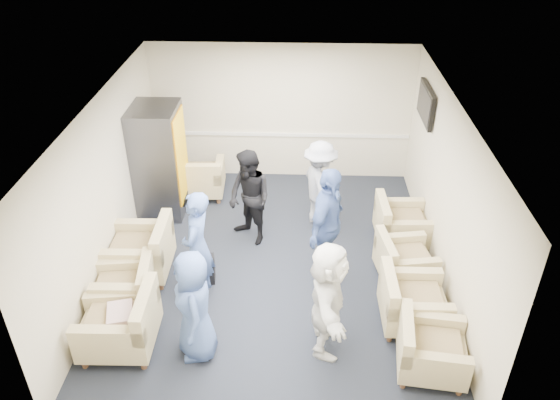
{
  "coord_description": "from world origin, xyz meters",
  "views": [
    {
      "loc": [
        0.35,
        -6.8,
        5.46
      ],
      "look_at": [
        0.08,
        0.2,
        1.11
      ],
      "focal_mm": 35.0,
      "sensor_mm": 36.0,
      "label": 1
    }
  ],
  "objects_px": {
    "armchair_left_near": "(123,325)",
    "armchair_corner": "(200,179)",
    "armchair_left_mid": "(127,291)",
    "vending_machine": "(160,161)",
    "person_mid_right": "(327,226)",
    "person_mid_left": "(198,247)",
    "armchair_left_far": "(143,253)",
    "armchair_right_midnear": "(409,303)",
    "armchair_right_near": "(427,350)",
    "armchair_right_far": "(399,224)",
    "person_front_left": "(194,306)",
    "person_back_right": "(320,185)",
    "armchair_right_midfar": "(402,262)",
    "person_back_left": "(250,198)",
    "person_front_right": "(328,299)"
  },
  "relations": [
    {
      "from": "armchair_right_far",
      "to": "person_front_right",
      "type": "relative_size",
      "value": 0.53
    },
    {
      "from": "armchair_corner",
      "to": "armchair_left_near",
      "type": "bearing_deg",
      "value": 81.69
    },
    {
      "from": "person_mid_right",
      "to": "person_back_left",
      "type": "bearing_deg",
      "value": 76.31
    },
    {
      "from": "person_front_left",
      "to": "person_back_right",
      "type": "bearing_deg",
      "value": 138.4
    },
    {
      "from": "person_mid_right",
      "to": "person_front_left",
      "type": "bearing_deg",
      "value": 156.66
    },
    {
      "from": "armchair_left_far",
      "to": "armchair_right_midnear",
      "type": "height_order",
      "value": "armchair_left_far"
    },
    {
      "from": "person_back_right",
      "to": "person_mid_right",
      "type": "xyz_separation_m",
      "value": [
        0.07,
        -1.42,
        0.14
      ]
    },
    {
      "from": "armchair_left_mid",
      "to": "armchair_right_far",
      "type": "distance_m",
      "value": 4.45
    },
    {
      "from": "person_back_left",
      "to": "vending_machine",
      "type": "bearing_deg",
      "value": -161.93
    },
    {
      "from": "armchair_left_near",
      "to": "person_mid_left",
      "type": "relative_size",
      "value": 0.54
    },
    {
      "from": "armchair_left_near",
      "to": "vending_machine",
      "type": "relative_size",
      "value": 0.47
    },
    {
      "from": "person_mid_left",
      "to": "person_front_right",
      "type": "distance_m",
      "value": 2.02
    },
    {
      "from": "armchair_right_midfar",
      "to": "armchair_corner",
      "type": "bearing_deg",
      "value": 46.85
    },
    {
      "from": "armchair_left_near",
      "to": "armchair_corner",
      "type": "xyz_separation_m",
      "value": [
        0.37,
        3.86,
        -0.02
      ]
    },
    {
      "from": "person_front_right",
      "to": "armchair_right_midfar",
      "type": "bearing_deg",
      "value": -35.22
    },
    {
      "from": "armchair_right_midnear",
      "to": "armchair_corner",
      "type": "distance_m",
      "value": 4.73
    },
    {
      "from": "armchair_right_midfar",
      "to": "person_front_right",
      "type": "bearing_deg",
      "value": 131.06
    },
    {
      "from": "armchair_right_near",
      "to": "armchair_right_far",
      "type": "bearing_deg",
      "value": 5.95
    },
    {
      "from": "person_front_left",
      "to": "person_mid_right",
      "type": "relative_size",
      "value": 0.84
    },
    {
      "from": "armchair_right_near",
      "to": "person_front_right",
      "type": "distance_m",
      "value": 1.37
    },
    {
      "from": "armchair_left_far",
      "to": "person_mid_right",
      "type": "distance_m",
      "value": 2.85
    },
    {
      "from": "person_back_right",
      "to": "person_mid_right",
      "type": "relative_size",
      "value": 0.85
    },
    {
      "from": "person_front_left",
      "to": "person_mid_left",
      "type": "distance_m",
      "value": 1.11
    },
    {
      "from": "armchair_left_mid",
      "to": "person_mid_right",
      "type": "bearing_deg",
      "value": 99.89
    },
    {
      "from": "armchair_right_near",
      "to": "armchair_right_far",
      "type": "distance_m",
      "value": 2.75
    },
    {
      "from": "armchair_left_mid",
      "to": "armchair_left_far",
      "type": "bearing_deg",
      "value": 171.87
    },
    {
      "from": "armchair_right_midfar",
      "to": "person_mid_left",
      "type": "bearing_deg",
      "value": 90.27
    },
    {
      "from": "armchair_right_midnear",
      "to": "person_mid_left",
      "type": "relative_size",
      "value": 0.51
    },
    {
      "from": "armchair_right_far",
      "to": "person_mid_right",
      "type": "xyz_separation_m",
      "value": [
        -1.25,
        -0.97,
        0.6
      ]
    },
    {
      "from": "armchair_left_far",
      "to": "armchair_left_mid",
      "type": "bearing_deg",
      "value": -1.97
    },
    {
      "from": "person_back_left",
      "to": "person_mid_right",
      "type": "height_order",
      "value": "person_mid_right"
    },
    {
      "from": "armchair_left_far",
      "to": "armchair_right_midnear",
      "type": "bearing_deg",
      "value": 75.44
    },
    {
      "from": "person_mid_left",
      "to": "person_back_right",
      "type": "xyz_separation_m",
      "value": [
        1.76,
        1.92,
        -0.07
      ]
    },
    {
      "from": "armchair_right_midnear",
      "to": "armchair_right_far",
      "type": "bearing_deg",
      "value": -4.65
    },
    {
      "from": "armchair_left_far",
      "to": "person_back_right",
      "type": "height_order",
      "value": "person_back_right"
    },
    {
      "from": "armchair_right_near",
      "to": "person_mid_left",
      "type": "xyz_separation_m",
      "value": [
        -3.03,
        1.28,
        0.54
      ]
    },
    {
      "from": "armchair_left_far",
      "to": "armchair_left_near",
      "type": "bearing_deg",
      "value": 3.93
    },
    {
      "from": "armchair_left_far",
      "to": "person_back_right",
      "type": "bearing_deg",
      "value": 116.86
    },
    {
      "from": "armchair_left_mid",
      "to": "person_mid_left",
      "type": "height_order",
      "value": "person_mid_left"
    },
    {
      "from": "armchair_right_near",
      "to": "armchair_right_midfar",
      "type": "relative_size",
      "value": 1.01
    },
    {
      "from": "armchair_right_near",
      "to": "armchair_corner",
      "type": "distance_m",
      "value": 5.39
    },
    {
      "from": "vending_machine",
      "to": "person_front_left",
      "type": "height_order",
      "value": "vending_machine"
    },
    {
      "from": "person_front_right",
      "to": "person_mid_left",
      "type": "bearing_deg",
      "value": 67.23
    },
    {
      "from": "person_mid_left",
      "to": "person_back_left",
      "type": "relative_size",
      "value": 1.06
    },
    {
      "from": "vending_machine",
      "to": "person_mid_left",
      "type": "distance_m",
      "value": 2.54
    },
    {
      "from": "armchair_left_mid",
      "to": "vending_machine",
      "type": "height_order",
      "value": "vending_machine"
    },
    {
      "from": "armchair_left_mid",
      "to": "armchair_right_midnear",
      "type": "distance_m",
      "value": 3.92
    },
    {
      "from": "person_mid_left",
      "to": "person_mid_right",
      "type": "relative_size",
      "value": 0.93
    },
    {
      "from": "armchair_left_far",
      "to": "armchair_right_near",
      "type": "height_order",
      "value": "armchair_left_far"
    },
    {
      "from": "person_mid_left",
      "to": "armchair_right_midfar",
      "type": "bearing_deg",
      "value": 106.04
    }
  ]
}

